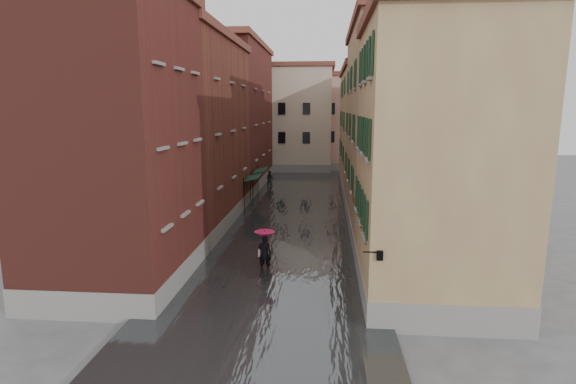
% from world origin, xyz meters
% --- Properties ---
extents(ground, '(120.00, 120.00, 0.00)m').
position_xyz_m(ground, '(0.00, 0.00, 0.00)').
color(ground, '#535355').
rests_on(ground, ground).
extents(floodwater, '(10.00, 60.00, 0.20)m').
position_xyz_m(floodwater, '(0.00, 13.00, 0.10)').
color(floodwater, '#3D4043').
rests_on(floodwater, ground).
extents(building_left_near, '(6.00, 8.00, 13.00)m').
position_xyz_m(building_left_near, '(-7.00, -2.00, 6.50)').
color(building_left_near, maroon).
rests_on(building_left_near, ground).
extents(building_left_mid, '(6.00, 14.00, 12.50)m').
position_xyz_m(building_left_mid, '(-7.00, 9.00, 6.25)').
color(building_left_mid, brown).
rests_on(building_left_mid, ground).
extents(building_left_far, '(6.00, 16.00, 14.00)m').
position_xyz_m(building_left_far, '(-7.00, 24.00, 7.00)').
color(building_left_far, maroon).
rests_on(building_left_far, ground).
extents(building_right_near, '(6.00, 8.00, 11.50)m').
position_xyz_m(building_right_near, '(7.00, -2.00, 5.75)').
color(building_right_near, '#96704D').
rests_on(building_right_near, ground).
extents(building_right_mid, '(6.00, 14.00, 13.00)m').
position_xyz_m(building_right_mid, '(7.00, 9.00, 6.50)').
color(building_right_mid, '#96755B').
rests_on(building_right_mid, ground).
extents(building_right_far, '(6.00, 16.00, 11.50)m').
position_xyz_m(building_right_far, '(7.00, 24.00, 5.75)').
color(building_right_far, '#96704D').
rests_on(building_right_far, ground).
extents(building_end_cream, '(12.00, 9.00, 13.00)m').
position_xyz_m(building_end_cream, '(-3.00, 38.00, 6.50)').
color(building_end_cream, beige).
rests_on(building_end_cream, ground).
extents(building_end_pink, '(10.00, 9.00, 12.00)m').
position_xyz_m(building_end_pink, '(6.00, 40.00, 6.00)').
color(building_end_pink, tan).
rests_on(building_end_pink, ground).
extents(awning_near, '(1.09, 3.16, 2.80)m').
position_xyz_m(awning_near, '(-3.48, 14.21, 2.47)').
color(awning_near, '#173325').
rests_on(awning_near, ground).
extents(awning_far, '(1.09, 3.19, 2.80)m').
position_xyz_m(awning_far, '(-3.48, 18.39, 2.47)').
color(awning_far, '#173325').
rests_on(awning_far, ground).
extents(wall_lantern, '(0.71, 0.22, 0.35)m').
position_xyz_m(wall_lantern, '(4.33, -6.00, 3.01)').
color(wall_lantern, black).
rests_on(wall_lantern, ground).
extents(window_planters, '(0.59, 8.50, 0.84)m').
position_xyz_m(window_planters, '(4.12, -0.79, 3.51)').
color(window_planters, brown).
rests_on(window_planters, ground).
extents(pedestrian_main, '(1.06, 1.06, 2.06)m').
position_xyz_m(pedestrian_main, '(-0.60, 0.00, 1.28)').
color(pedestrian_main, black).
rests_on(pedestrian_main, ground).
extents(pedestrian_far, '(0.96, 0.79, 1.81)m').
position_xyz_m(pedestrian_far, '(-3.24, 23.58, 0.90)').
color(pedestrian_far, black).
rests_on(pedestrian_far, ground).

